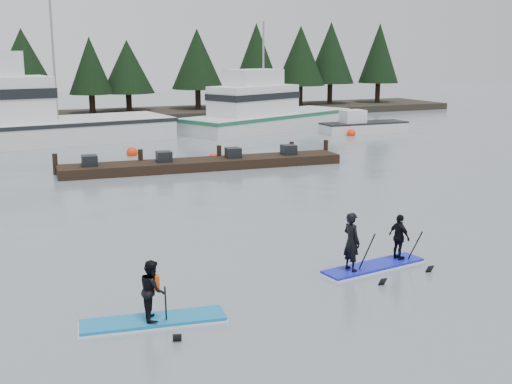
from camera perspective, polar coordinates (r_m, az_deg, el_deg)
name	(u,v)px	position (r m, az deg, el deg)	size (l,w,h in m)	color
ground	(352,281)	(16.55, 8.50, -7.84)	(160.00, 160.00, 0.00)	gray
far_shore	(83,117)	(55.96, -15.17, 6.48)	(70.00, 8.00, 0.60)	#2D281E
treeline	(83,120)	(55.99, -15.15, 6.18)	(60.00, 4.00, 8.00)	black
fishing_boat_large	(8,132)	(42.57, -21.21, 5.03)	(19.67, 7.71, 10.64)	silver
fishing_boat_medium	(266,121)	(47.96, 0.89, 6.37)	(15.14, 9.63, 8.71)	silver
skiff	(364,127)	(46.46, 9.57, 5.69)	(6.31, 1.89, 0.74)	silver
floating_dock	(204,164)	(31.77, -4.62, 2.50)	(13.95, 1.86, 0.46)	black
buoy_b	(132,155)	(36.41, -10.96, 3.21)	(0.62, 0.62, 0.62)	#FF340C
buoy_c	(351,136)	(44.65, 8.47, 4.98)	(0.58, 0.58, 0.58)	#FF340C
buoy_d	(213,160)	(34.20, -3.85, 2.83)	(0.51, 0.51, 0.51)	#FF340C
paddleboard_solo	(153,302)	(13.96, -9.17, -9.60)	(3.14, 1.28, 1.86)	#1375B4
paddleboard_duo	(374,247)	(17.38, 10.48, -4.83)	(3.12, 1.34, 2.12)	#141DC2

